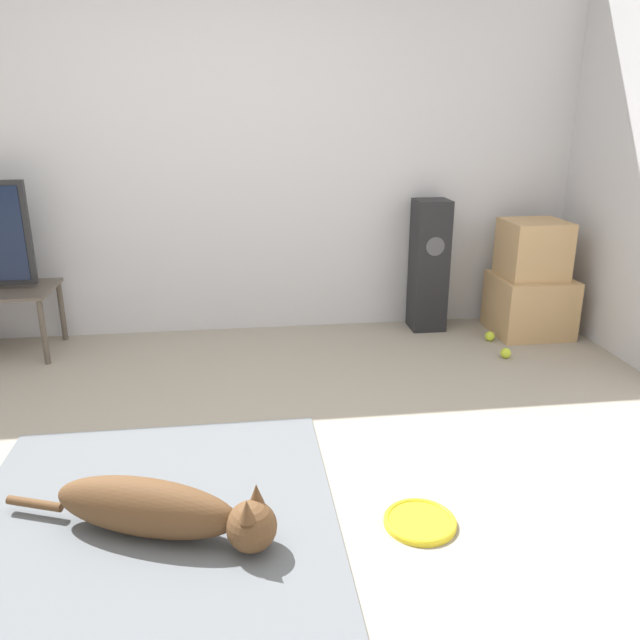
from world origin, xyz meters
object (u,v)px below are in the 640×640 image
cardboard_box_lower (529,305)px  floor_speaker (429,266)px  tennis_ball_by_boxes (506,353)px  frisbee (420,521)px  dog (163,510)px  tennis_ball_near_speaker (490,336)px  cardboard_box_upper (533,249)px

cardboard_box_lower → floor_speaker: (-0.68, 0.19, 0.26)m
floor_speaker → tennis_ball_by_boxes: 0.84m
frisbee → dog: bearing=177.1°
tennis_ball_near_speaker → cardboard_box_lower: bearing=22.1°
floor_speaker → tennis_ball_by_boxes: bearing=-62.7°
floor_speaker → tennis_ball_near_speaker: 0.64m
tennis_ball_by_boxes → tennis_ball_near_speaker: bearing=85.9°
cardboard_box_lower → tennis_ball_near_speaker: 0.39m
dog → cardboard_box_lower: (2.31, 1.96, 0.08)m
cardboard_box_lower → cardboard_box_upper: bearing=150.3°
dog → cardboard_box_upper: 3.07m
cardboard_box_lower → tennis_ball_near_speaker: cardboard_box_lower is taller
frisbee → cardboard_box_upper: bearing=56.2°
cardboard_box_upper → floor_speaker: (-0.67, 0.19, -0.14)m
frisbee → tennis_ball_near_speaker: 2.15m
frisbee → floor_speaker: bearing=72.8°
tennis_ball_near_speaker → frisbee: bearing=-118.9°
cardboard_box_lower → cardboard_box_upper: cardboard_box_upper is taller
cardboard_box_lower → tennis_ball_by_boxes: size_ratio=7.60×
cardboard_box_lower → cardboard_box_upper: (-0.01, 0.01, 0.40)m
frisbee → floor_speaker: 2.35m
dog → frisbee: 0.95m
cardboard_box_upper → floor_speaker: 0.71m
tennis_ball_by_boxes → dog: bearing=-142.3°
frisbee → cardboard_box_upper: 2.50m
frisbee → cardboard_box_lower: 2.44m
dog → floor_speaker: 2.73m
cardboard_box_lower → tennis_ball_near_speaker: (-0.33, -0.13, -0.17)m
frisbee → cardboard_box_upper: cardboard_box_upper is taller
frisbee → cardboard_box_lower: size_ratio=0.55×
floor_speaker → tennis_ball_by_boxes: size_ratio=13.94×
cardboard_box_upper → tennis_ball_by_boxes: size_ratio=6.05×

